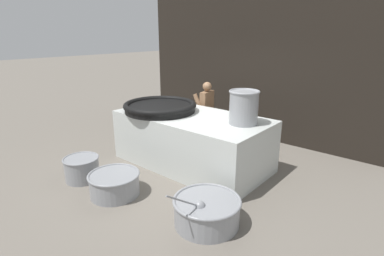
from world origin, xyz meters
The scene contains 9 objects.
ground_plane centered at (0.00, 0.00, 0.00)m, with size 60.00×60.00×0.00m, color slate.
back_wall centered at (0.00, 2.47, 1.80)m, with size 6.64×0.24×3.60m, color black.
hearth_platform centered at (0.00, 0.00, 0.52)m, with size 3.05×1.57×1.03m.
giant_wok_near centered at (-0.72, -0.17, 1.13)m, with size 1.50×1.50×0.19m.
stock_pot centered at (1.05, 0.16, 1.34)m, with size 0.54×0.54×0.60m.
cook centered at (-0.49, 1.12, 0.82)m, with size 0.39×0.58×1.51m.
prep_bowl_vegetables centered at (1.47, -1.43, 0.22)m, with size 0.97×1.25×0.79m.
prep_bowl_meat centered at (-0.19, -1.77, 0.21)m, with size 0.85×0.85×0.38m.
prep_bowl_extra centered at (-1.09, -1.83, 0.24)m, with size 0.64×0.64×0.43m.
Camera 1 is at (3.66, -4.34, 2.59)m, focal length 28.00 mm.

